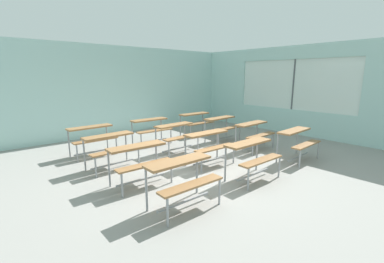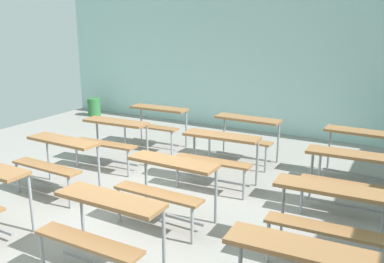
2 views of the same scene
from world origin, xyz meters
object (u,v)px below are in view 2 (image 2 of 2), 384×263
(desk_bench_r2c1, at_px, (218,149))
(desk_bench_r3c1, at_px, (245,129))
(trash_bin, at_px, (94,107))
(desk_bench_r3c2, at_px, (361,144))
(desk_bench_r1c0, at_px, (58,154))
(desk_bench_r1c2, at_px, (328,207))
(desk_bench_r2c2, at_px, (350,169))
(desk_bench_r3c0, at_px, (156,118))
(desk_bench_r0c1, at_px, (103,219))
(desk_bench_r1c1, at_px, (168,177))
(desk_bench_r2c0, at_px, (112,133))

(desk_bench_r2c1, relative_size, desk_bench_r3c1, 1.00)
(desk_bench_r2c1, distance_m, trash_bin, 5.32)
(desk_bench_r3c2, bearing_deg, desk_bench_r1c0, -143.72)
(desk_bench_r1c2, height_order, trash_bin, desk_bench_r1c2)
(desk_bench_r2c2, height_order, desk_bench_r3c0, same)
(desk_bench_r3c0, bearing_deg, desk_bench_r2c1, -34.19)
(desk_bench_r3c0, relative_size, desk_bench_r3c1, 0.99)
(desk_bench_r0c1, bearing_deg, desk_bench_r2c1, 89.94)
(desk_bench_r3c0, bearing_deg, desk_bench_r0c1, -65.08)
(desk_bench_r3c2, height_order, trash_bin, desk_bench_r3c2)
(desk_bench_r3c2, bearing_deg, desk_bench_r1c1, -124.01)
(desk_bench_r0c1, bearing_deg, trash_bin, 132.38)
(desk_bench_r3c1, relative_size, desk_bench_r3c2, 1.00)
(desk_bench_r0c1, xyz_separation_m, desk_bench_r3c0, (-1.79, 3.63, 0.00))
(desk_bench_r1c1, xyz_separation_m, desk_bench_r3c1, (-0.02, 2.45, 0.00))
(desk_bench_r2c0, height_order, desk_bench_r2c2, same)
(desk_bench_r2c0, bearing_deg, desk_bench_r1c2, -20.33)
(desk_bench_r1c2, xyz_separation_m, desk_bench_r3c0, (-3.56, 2.39, 0.00))
(desk_bench_r1c1, height_order, desk_bench_r1c2, same)
(desk_bench_r1c0, height_order, desk_bench_r2c0, same)
(desk_bench_r1c1, relative_size, desk_bench_r3c2, 1.00)
(desk_bench_r3c0, relative_size, desk_bench_r3c2, 0.99)
(desk_bench_r2c0, distance_m, desk_bench_r3c2, 3.81)
(desk_bench_r0c1, distance_m, trash_bin, 6.87)
(desk_bench_r0c1, distance_m, desk_bench_r2c0, 3.03)
(desk_bench_r2c1, height_order, desk_bench_r2c2, same)
(desk_bench_r2c1, bearing_deg, desk_bench_r3c2, 31.74)
(desk_bench_r1c1, relative_size, desk_bench_r2c1, 1.00)
(desk_bench_r2c2, distance_m, trash_bin, 6.91)
(desk_bench_r1c2, xyz_separation_m, desk_bench_r2c0, (-3.60, 1.16, 0.00))
(desk_bench_r2c1, distance_m, desk_bench_r2c2, 1.77)
(desk_bench_r1c1, relative_size, desk_bench_r3c1, 0.99)
(desk_bench_r2c0, relative_size, desk_bench_r2c2, 1.01)
(desk_bench_r1c1, distance_m, trash_bin, 6.03)
(desk_bench_r1c1, height_order, desk_bench_r2c2, same)
(desk_bench_r1c0, distance_m, desk_bench_r2c2, 3.81)
(desk_bench_r3c0, bearing_deg, desk_bench_r2c2, -19.43)
(desk_bench_r3c0, relative_size, trash_bin, 2.59)
(desk_bench_r3c2, bearing_deg, trash_bin, 169.19)
(desk_bench_r1c0, bearing_deg, desk_bench_r0c1, -31.61)
(desk_bench_r0c1, height_order, desk_bench_r1c2, same)
(desk_bench_r1c0, bearing_deg, trash_bin, 127.88)
(desk_bench_r0c1, xyz_separation_m, desk_bench_r2c2, (1.79, 2.46, 0.00))
(desk_bench_r0c1, relative_size, desk_bench_r1c2, 0.98)
(desk_bench_r1c1, xyz_separation_m, trash_bin, (-4.56, 3.92, -0.35))
(desk_bench_r2c2, bearing_deg, desk_bench_r2c0, 179.15)
(desk_bench_r1c2, bearing_deg, desk_bench_r3c1, 125.02)
(desk_bench_r2c0, relative_size, trash_bin, 2.61)
(desk_bench_r3c2, relative_size, trash_bin, 2.60)
(desk_bench_r1c2, distance_m, desk_bench_r2c1, 2.13)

